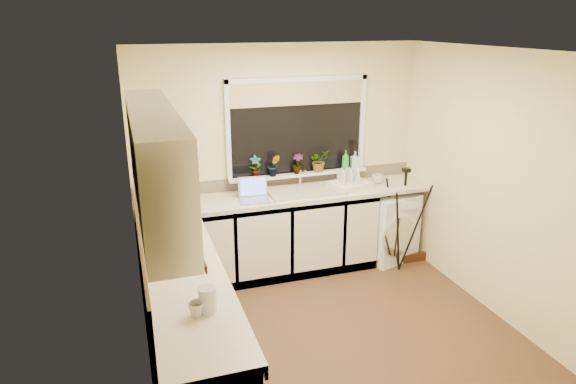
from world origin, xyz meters
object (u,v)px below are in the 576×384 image
(laptop, at_px, (254,194))
(kettle, at_px, (181,232))
(soap_bottle_green, at_px, (346,160))
(soap_bottle_clear, at_px, (355,160))
(dish_rack, at_px, (350,185))
(plant_c, at_px, (298,164))
(cup_left, at_px, (196,309))
(washing_machine, at_px, (386,225))
(tripod, at_px, (403,221))
(plant_d, at_px, (319,161))
(plant_a, at_px, (256,166))
(plant_b, at_px, (274,165))
(microwave, at_px, (173,204))
(glass_jug, at_px, (207,300))
(cup_back, at_px, (377,179))
(steel_jar, at_px, (172,262))

(laptop, height_order, kettle, kettle)
(laptop, distance_m, soap_bottle_green, 1.19)
(kettle, height_order, soap_bottle_clear, soap_bottle_clear)
(dish_rack, xyz_separation_m, plant_c, (-0.53, 0.23, 0.23))
(soap_bottle_clear, relative_size, cup_left, 1.87)
(dish_rack, distance_m, plant_c, 0.62)
(washing_machine, bearing_deg, laptop, 165.00)
(tripod, bearing_deg, plant_d, 157.16)
(plant_a, relative_size, plant_b, 0.99)
(laptop, bearing_deg, dish_rack, 8.20)
(plant_b, bearing_deg, microwave, -152.13)
(plant_c, bearing_deg, microwave, -156.38)
(plant_b, xyz_separation_m, soap_bottle_green, (0.85, -0.00, -0.01))
(glass_jug, distance_m, cup_back, 3.11)
(kettle, height_order, cup_left, kettle)
(kettle, bearing_deg, glass_jug, -88.24)
(cup_left, bearing_deg, soap_bottle_green, 48.11)
(plant_c, xyz_separation_m, soap_bottle_green, (0.57, -0.02, 0.00))
(dish_rack, bearing_deg, kettle, -168.80)
(soap_bottle_green, relative_size, cup_back, 1.69)
(steel_jar, distance_m, plant_a, 1.96)
(plant_a, distance_m, plant_b, 0.20)
(laptop, relative_size, plant_c, 1.50)
(microwave, relative_size, plant_c, 2.70)
(washing_machine, xyz_separation_m, glass_jug, (-2.41, -2.01, 0.59))
(washing_machine, height_order, microwave, microwave)
(steel_jar, height_order, microwave, microwave)
(plant_b, bearing_deg, steel_jar, -128.78)
(washing_machine, bearing_deg, steel_jar, -167.80)
(soap_bottle_clear, bearing_deg, plant_d, -179.76)
(kettle, bearing_deg, plant_d, 35.27)
(plant_d, distance_m, soap_bottle_green, 0.32)
(microwave, bearing_deg, soap_bottle_green, -75.87)
(soap_bottle_green, xyz_separation_m, soap_bottle_clear, (0.13, 0.03, -0.01))
(washing_machine, height_order, tripod, tripod)
(tripod, bearing_deg, cup_back, 120.05)
(cup_back, bearing_deg, kettle, -156.67)
(washing_machine, distance_m, dish_rack, 0.72)
(plant_a, xyz_separation_m, plant_d, (0.73, -0.01, 0.00))
(plant_d, distance_m, cup_back, 0.71)
(plant_b, xyz_separation_m, cup_left, (-1.20, -2.29, -0.22))
(tripod, relative_size, glass_jug, 7.03)
(laptop, distance_m, dish_rack, 1.11)
(kettle, xyz_separation_m, steel_jar, (-0.12, -0.42, -0.06))
(steel_jar, height_order, plant_b, plant_b)
(kettle, height_order, plant_a, plant_a)
(kettle, distance_m, plant_c, 1.87)
(kettle, height_order, plant_c, plant_c)
(tripod, relative_size, soap_bottle_clear, 6.20)
(washing_machine, relative_size, glass_jug, 4.71)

